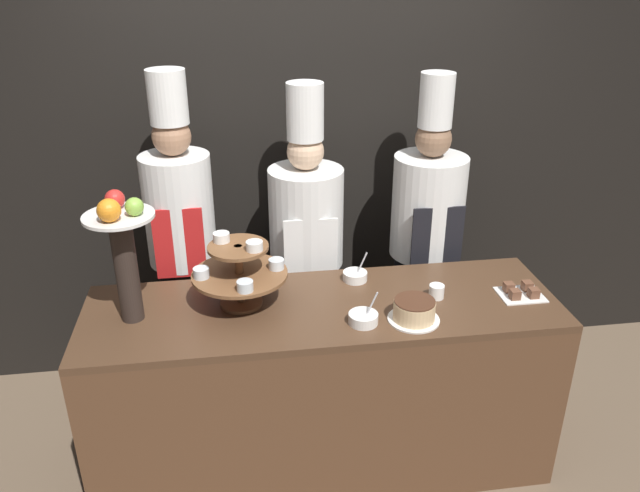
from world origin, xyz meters
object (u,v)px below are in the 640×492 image
object	(u,v)px
cake_round	(414,311)
tiered_stand	(239,269)
cup_white	(436,291)
chef_left	(182,235)
chef_center_right	(426,231)
chef_center_left	(306,240)
serving_bowl_near	(363,318)
serving_bowl_far	(355,276)
fruit_pedestal	(123,246)
cake_square_tray	(521,292)

from	to	relation	value
cake_round	tiered_stand	bearing A→B (deg)	161.66
cake_round	cup_white	size ratio (longest dim) A/B	3.22
chef_left	chef_center_right	world-z (taller)	chef_left
chef_center_left	serving_bowl_near	bearing A→B (deg)	-79.30
tiered_stand	chef_left	size ratio (longest dim) A/B	0.23
tiered_stand	serving_bowl_far	bearing A→B (deg)	15.28
serving_bowl_near	chef_center_left	xyz separation A→B (m)	(-0.15, 0.79, 0.02)
serving_bowl_far	chef_center_right	world-z (taller)	chef_center_right
cake_round	serving_bowl_near	distance (m)	0.22
cup_white	chef_center_right	distance (m)	0.64
chef_center_right	serving_bowl_near	bearing A→B (deg)	-123.33
serving_bowl_far	chef_center_left	world-z (taller)	chef_center_left
serving_bowl_near	cup_white	bearing A→B (deg)	23.81
tiered_stand	fruit_pedestal	xyz separation A→B (m)	(-0.47, -0.06, 0.17)
chef_left	fruit_pedestal	bearing A→B (deg)	-106.82
serving_bowl_near	chef_center_right	distance (m)	0.94
chef_center_left	cake_round	bearing A→B (deg)	-65.04
cake_round	serving_bowl_far	distance (m)	0.44
chef_center_left	chef_center_right	bearing A→B (deg)	-0.00
cup_white	chef_left	size ratio (longest dim) A/B	0.04
cake_round	cup_white	xyz separation A→B (m)	(0.16, 0.18, -0.01)
chef_left	chef_center_right	xyz separation A→B (m)	(1.32, -0.00, -0.06)
fruit_pedestal	cake_round	bearing A→B (deg)	-8.81
cake_square_tray	serving_bowl_near	xyz separation A→B (m)	(-0.78, -0.13, 0.01)
cake_round	fruit_pedestal	bearing A→B (deg)	171.19
fruit_pedestal	chef_center_right	world-z (taller)	chef_center_right
cake_round	serving_bowl_far	bearing A→B (deg)	114.53
tiered_stand	cake_round	bearing A→B (deg)	-18.34
chef_left	chef_center_right	size ratio (longest dim) A/B	1.03
fruit_pedestal	chef_center_left	world-z (taller)	chef_center_left
tiered_stand	fruit_pedestal	bearing A→B (deg)	-173.10
cup_white	fruit_pedestal	bearing A→B (deg)	179.49
fruit_pedestal	serving_bowl_near	xyz separation A→B (m)	(0.99, -0.18, -0.33)
cake_round	chef_center_left	world-z (taller)	chef_center_left
serving_bowl_far	chef_center_left	distance (m)	0.44
cake_round	chef_center_right	world-z (taller)	chef_center_right
serving_bowl_far	cake_round	bearing A→B (deg)	-65.47
serving_bowl_near	serving_bowl_far	size ratio (longest dim) A/B	1.02
chef_center_left	chef_left	bearing A→B (deg)	180.00
cup_white	chef_center_left	xyz separation A→B (m)	(-0.53, 0.62, 0.01)
cake_square_tray	cup_white	bearing A→B (deg)	174.75
cake_square_tray	chef_left	xyz separation A→B (m)	(-1.58, 0.66, 0.10)
serving_bowl_far	chef_center_left	bearing A→B (deg)	115.38
cup_white	cake_square_tray	xyz separation A→B (m)	(0.40, -0.04, -0.01)
chef_left	chef_center_left	bearing A→B (deg)	-0.00
cake_round	serving_bowl_near	size ratio (longest dim) A/B	1.53
fruit_pedestal	cake_square_tray	world-z (taller)	fruit_pedestal
chef_center_right	tiered_stand	bearing A→B (deg)	-151.92
cake_round	chef_center_right	distance (m)	0.85
serving_bowl_near	serving_bowl_far	distance (m)	0.39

